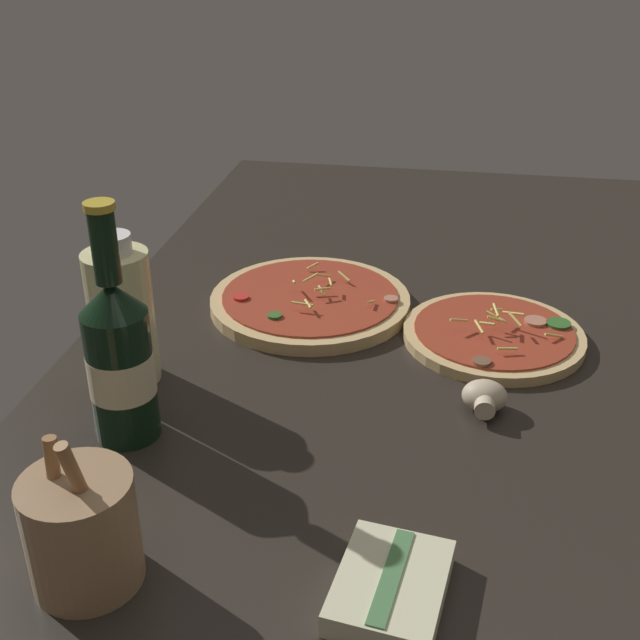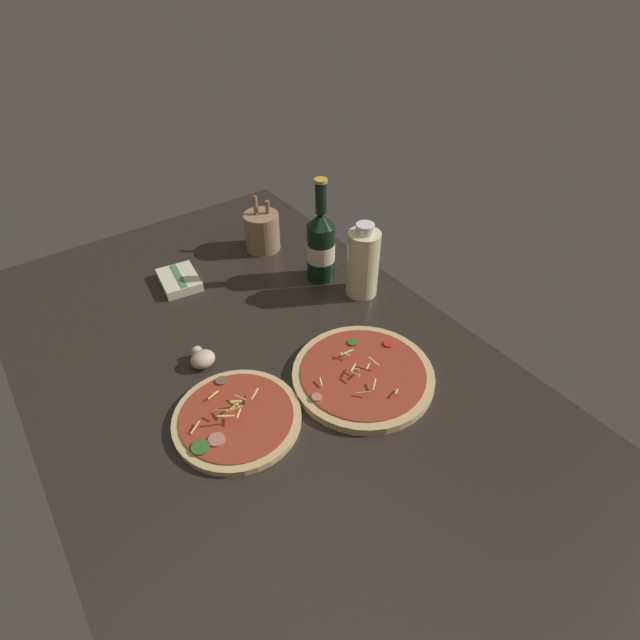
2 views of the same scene
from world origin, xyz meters
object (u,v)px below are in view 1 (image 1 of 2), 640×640
object	(u,v)px
oil_bottle	(122,315)
dish_towel	(391,587)
pizza_near	(494,335)
beer_bottle	(119,358)
mushroom_left	(485,397)
utensil_crock	(82,530)
pizza_far	(310,301)

from	to	relation	value
oil_bottle	dish_towel	distance (cm)	47.60
pizza_near	beer_bottle	xyz separation A→B (cm)	(-29.22, 40.94, 8.98)
pizza_near	mushroom_left	distance (cm)	17.73
mushroom_left	beer_bottle	bearing A→B (deg)	106.32
oil_bottle	utensil_crock	bearing A→B (deg)	-163.97
pizza_far	mushroom_left	xyz separation A→B (cm)	(-23.15, -25.17, 0.84)
utensil_crock	mushroom_left	bearing A→B (deg)	-46.52
beer_bottle	oil_bottle	xyz separation A→B (cm)	(11.27, 4.49, -0.92)
pizza_near	oil_bottle	size ratio (longest dim) A/B	1.27
mushroom_left	dish_towel	distance (cm)	31.59
beer_bottle	pizza_far	bearing A→B (deg)	-22.43
oil_bottle	dish_towel	size ratio (longest dim) A/B	1.47
beer_bottle	mushroom_left	xyz separation A→B (cm)	(11.57, -39.50, -7.96)
oil_bottle	pizza_near	bearing A→B (deg)	-68.44
beer_bottle	dish_towel	distance (cm)	37.73
beer_bottle	dish_towel	bearing A→B (deg)	-121.09
oil_bottle	mushroom_left	xyz separation A→B (cm)	(0.30, -44.00, -7.04)
dish_towel	pizza_near	bearing A→B (deg)	-11.13
beer_bottle	utensil_crock	world-z (taller)	beer_bottle
pizza_far	pizza_near	bearing A→B (deg)	-101.68
pizza_far	utensil_crock	distance (cm)	56.97
oil_bottle	mushroom_left	size ratio (longest dim) A/B	3.46
pizza_far	beer_bottle	size ratio (longest dim) A/B	1.07
dish_towel	mushroom_left	bearing A→B (deg)	-14.77
utensil_crock	pizza_near	bearing A→B (deg)	-35.54
beer_bottle	oil_bottle	bearing A→B (deg)	21.73
beer_bottle	pizza_near	bearing A→B (deg)	-54.48
pizza_far	dish_towel	size ratio (longest dim) A/B	2.24
pizza_near	oil_bottle	xyz separation A→B (cm)	(-17.95, 45.43, 8.05)
pizza_far	beer_bottle	world-z (taller)	beer_bottle
pizza_near	mushroom_left	world-z (taller)	pizza_near
pizza_near	beer_bottle	size ratio (longest dim) A/B	0.90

